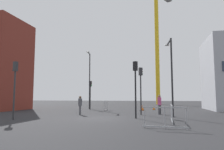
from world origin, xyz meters
name	(u,v)px	position (x,y,z in m)	size (l,w,h in m)	color
ground	(98,118)	(0.00, 0.00, 0.00)	(160.00, 160.00, 0.00)	#28282B
construction_crane	(156,27)	(4.08, 32.09, 17.28)	(10.24, 15.75, 26.49)	gold
streetlamp_tall	(89,76)	(-4.75, 12.11, 4.49)	(0.61, 2.00, 7.56)	#232326
streetlamp_short	(171,69)	(5.47, 2.36, 3.86)	(0.51, 2.08, 6.35)	#232326
traffic_light_corner	(90,90)	(-4.07, 10.51, 2.46)	(0.38, 0.27, 3.63)	#232326
traffic_light_far	(141,83)	(2.88, 3.77, 2.82)	(0.39, 0.35, 4.23)	#2D2D30
traffic_light_verge	(135,80)	(2.74, 0.49, 2.84)	(0.39, 0.35, 4.26)	black
traffic_light_near	(15,80)	(-5.65, -2.09, 2.76)	(0.39, 0.30, 4.13)	#2D2D30
pedestrian_walking	(159,103)	(4.49, 4.67, 1.04)	(0.34, 0.34, 1.79)	#4C4C51
pedestrian_waiting	(80,104)	(-2.47, 2.72, 0.97)	(0.34, 0.34, 1.67)	#4C4C51
safety_barrier_mid_span	(106,106)	(-1.73, 9.28, 0.56)	(0.16, 2.11, 1.08)	gray
safety_barrier_left_run	(172,113)	(5.22, -1.41, 0.56)	(0.12, 2.48, 1.08)	#B2B5BA
safety_barrier_right_run	(165,117)	(4.71, -4.42, 0.56)	(2.27, 0.31, 1.08)	#9EA0A5
traffic_cone_on_verge	(154,108)	(3.80, 11.97, 0.21)	(0.45, 0.45, 0.45)	black
traffic_cone_striped	(142,108)	(2.49, 10.16, 0.29)	(0.61, 0.61, 0.62)	black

